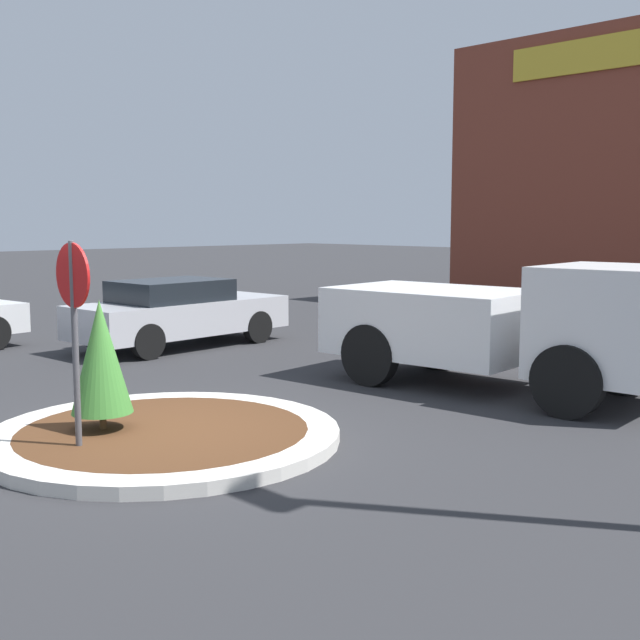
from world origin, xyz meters
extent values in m
plane|color=#2D2D30|center=(0.00, 0.00, 0.00)|extent=(120.00, 120.00, 0.00)
cylinder|color=beige|center=(0.00, 0.00, 0.07)|extent=(4.17, 4.17, 0.15)
cylinder|color=#4C2D19|center=(0.00, 0.00, 0.08)|extent=(3.42, 3.42, 0.15)
cylinder|color=#4C4C51|center=(-0.06, -1.06, 1.20)|extent=(0.07, 0.07, 2.39)
cylinder|color=#B71414|center=(-0.06, -1.06, 2.02)|extent=(0.70, 0.03, 0.70)
cylinder|color=brown|center=(-0.50, -0.52, 0.25)|extent=(0.08, 0.08, 0.20)
cone|color=#3D7F33|center=(-0.50, -0.52, 1.02)|extent=(0.72, 0.72, 1.34)
cube|color=white|center=(2.86, 5.42, 1.21)|extent=(1.85, 2.13, 1.54)
cube|color=white|center=(0.03, 5.16, 0.98)|extent=(3.33, 2.36, 1.07)
cylinder|color=black|center=(2.62, 6.36, 0.49)|extent=(1.00, 0.32, 0.99)
cylinder|color=black|center=(2.79, 4.44, 0.49)|extent=(1.00, 0.32, 0.99)
cylinder|color=black|center=(-0.63, 6.07, 0.49)|extent=(1.00, 0.32, 0.99)
cylinder|color=black|center=(-0.46, 4.15, 0.49)|extent=(1.00, 0.32, 0.99)
cube|color=#B7B7BC|center=(-5.90, 4.33, 0.63)|extent=(2.06, 4.67, 0.67)
cube|color=black|center=(-5.89, 4.10, 1.18)|extent=(1.70, 2.28, 0.44)
cylinder|color=black|center=(-6.81, 5.70, 0.34)|extent=(0.24, 0.70, 0.69)
cylinder|color=black|center=(-5.16, 5.80, 0.34)|extent=(0.24, 0.70, 0.69)
cylinder|color=black|center=(-6.65, 2.87, 0.34)|extent=(0.24, 0.70, 0.69)
cylinder|color=black|center=(-5.00, 2.96, 0.34)|extent=(0.24, 0.70, 0.69)
camera|label=1|loc=(7.90, -5.18, 2.60)|focal=45.00mm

